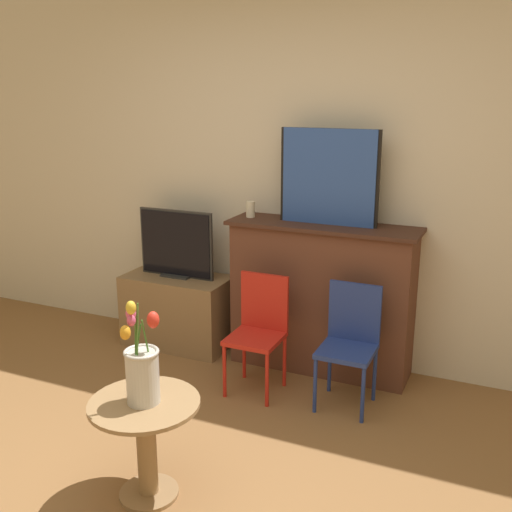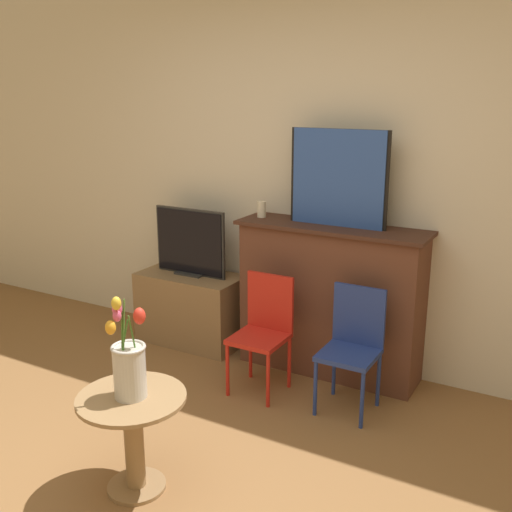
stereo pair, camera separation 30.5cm
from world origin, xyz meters
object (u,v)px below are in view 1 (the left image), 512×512
tv_monitor (176,245)px  vase_tulips (142,369)px  chair_blue (350,338)px  chair_red (259,326)px  painting (329,177)px

tv_monitor → vase_tulips: tv_monitor is taller
chair_blue → vase_tulips: 1.45m
tv_monitor → chair_blue: (1.44, -0.34, -0.36)m
tv_monitor → chair_red: bearing=-24.9°
painting → chair_blue: (0.29, -0.40, -0.92)m
chair_red → vase_tulips: size_ratio=1.46×
painting → chair_red: bearing=-123.0°
tv_monitor → chair_blue: 1.52m
tv_monitor → chair_blue: tv_monitor is taller
painting → tv_monitor: 1.28m
chair_red → chair_blue: (0.59, 0.05, 0.00)m
painting → chair_blue: painting is taller
tv_monitor → vase_tulips: size_ratio=1.16×
painting → chair_red: 1.07m
chair_blue → chair_red: bearing=-174.7°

